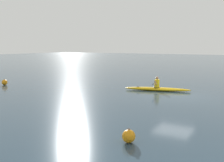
# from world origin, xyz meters

# --- Properties ---
(ground_plane) EXTENTS (160.00, 160.00, 0.00)m
(ground_plane) POSITION_xyz_m (0.00, 0.00, 0.00)
(ground_plane) COLOR #283D4C
(kayak) EXTENTS (4.78, 1.94, 0.27)m
(kayak) POSITION_xyz_m (1.63, -1.03, 0.13)
(kayak) COLOR #EAB214
(kayak) RESTS_ON ground
(kayaker) EXTENTS (0.74, 2.26, 0.79)m
(kayaker) POSITION_xyz_m (1.69, -1.01, 0.60)
(kayaker) COLOR yellow
(kayaker) RESTS_ON kayak
(mooring_buoy_orange_mid) EXTENTS (0.47, 0.47, 0.51)m
(mooring_buoy_orange_mid) POSITION_xyz_m (13.75, 2.97, 0.24)
(mooring_buoy_orange_mid) COLOR orange
(mooring_buoy_orange_mid) RESTS_ON ground
(mooring_buoy_red_near) EXTENTS (0.47, 0.47, 0.51)m
(mooring_buoy_red_near) POSITION_xyz_m (-1.52, 9.52, 0.23)
(mooring_buoy_red_near) COLOR orange
(mooring_buoy_red_near) RESTS_ON ground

